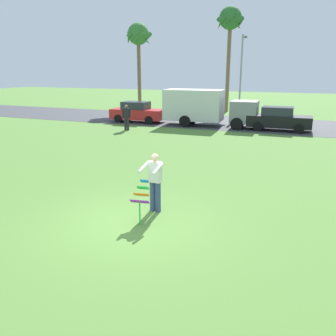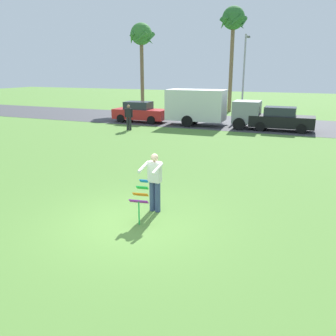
{
  "view_description": "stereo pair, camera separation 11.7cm",
  "coord_description": "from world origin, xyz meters",
  "px_view_note": "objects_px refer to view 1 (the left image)",
  "views": [
    {
      "loc": [
        4.12,
        -7.63,
        4.0
      ],
      "look_at": [
        0.28,
        2.0,
        1.05
      ],
      "focal_mm": 37.0,
      "sensor_mm": 36.0,
      "label": 1
    },
    {
      "loc": [
        4.23,
        -7.59,
        4.0
      ],
      "look_at": [
        0.28,
        2.0,
        1.05
      ],
      "focal_mm": 37.0,
      "sensor_mm": 36.0,
      "label": 2
    }
  ],
  "objects_px": {
    "parked_car_black": "(279,119)",
    "person_walker_near": "(126,117)",
    "palm_tree_right_near": "(230,23)",
    "palm_tree_left_near": "(138,38)",
    "parked_truck_grey_van": "(205,107)",
    "person_kite_flyer": "(155,180)",
    "parked_car_red": "(137,112)",
    "streetlight_pole": "(241,70)",
    "kite_held": "(141,196)"
  },
  "relations": [
    {
      "from": "kite_held",
      "to": "parked_truck_grey_van",
      "type": "bearing_deg",
      "value": 100.33
    },
    {
      "from": "palm_tree_right_near",
      "to": "person_kite_flyer",
      "type": "bearing_deg",
      "value": -82.0
    },
    {
      "from": "person_kite_flyer",
      "to": "streetlight_pole",
      "type": "distance_m",
      "value": 23.99
    },
    {
      "from": "palm_tree_left_near",
      "to": "palm_tree_right_near",
      "type": "height_order",
      "value": "palm_tree_right_near"
    },
    {
      "from": "person_walker_near",
      "to": "kite_held",
      "type": "bearing_deg",
      "value": -60.19
    },
    {
      "from": "palm_tree_left_near",
      "to": "parked_car_red",
      "type": "bearing_deg",
      "value": -65.05
    },
    {
      "from": "parked_car_red",
      "to": "streetlight_pole",
      "type": "bearing_deg",
      "value": 49.58
    },
    {
      "from": "person_kite_flyer",
      "to": "parked_car_black",
      "type": "xyz_separation_m",
      "value": [
        2.14,
        15.97,
        -0.18
      ]
    },
    {
      "from": "parked_car_red",
      "to": "parked_truck_grey_van",
      "type": "xyz_separation_m",
      "value": [
        5.47,
        0.0,
        0.64
      ]
    },
    {
      "from": "kite_held",
      "to": "parked_truck_grey_van",
      "type": "height_order",
      "value": "parked_truck_grey_van"
    },
    {
      "from": "palm_tree_left_near",
      "to": "palm_tree_right_near",
      "type": "distance_m",
      "value": 8.92
    },
    {
      "from": "kite_held",
      "to": "palm_tree_right_near",
      "type": "relative_size",
      "value": 0.12
    },
    {
      "from": "parked_car_red",
      "to": "palm_tree_right_near",
      "type": "xyz_separation_m",
      "value": [
        4.94,
        9.85,
        7.4
      ]
    },
    {
      "from": "parked_car_red",
      "to": "palm_tree_right_near",
      "type": "relative_size",
      "value": 0.44
    },
    {
      "from": "streetlight_pole",
      "to": "person_walker_near",
      "type": "height_order",
      "value": "streetlight_pole"
    },
    {
      "from": "streetlight_pole",
      "to": "person_walker_near",
      "type": "xyz_separation_m",
      "value": [
        -5.54,
        -11.48,
        -3.06
      ]
    },
    {
      "from": "parked_truck_grey_van",
      "to": "parked_car_black",
      "type": "relative_size",
      "value": 1.6
    },
    {
      "from": "person_kite_flyer",
      "to": "kite_held",
      "type": "bearing_deg",
      "value": -92.27
    },
    {
      "from": "parked_car_red",
      "to": "palm_tree_right_near",
      "type": "distance_m",
      "value": 13.27
    },
    {
      "from": "parked_car_black",
      "to": "streetlight_pole",
      "type": "bearing_deg",
      "value": 117.95
    },
    {
      "from": "kite_held",
      "to": "palm_tree_right_near",
      "type": "xyz_separation_m",
      "value": [
        -3.6,
        26.64,
        7.41
      ]
    },
    {
      "from": "parked_car_black",
      "to": "palm_tree_right_near",
      "type": "distance_m",
      "value": 13.6
    },
    {
      "from": "parked_car_black",
      "to": "parked_truck_grey_van",
      "type": "bearing_deg",
      "value": 179.99
    },
    {
      "from": "person_kite_flyer",
      "to": "parked_car_black",
      "type": "bearing_deg",
      "value": 82.38
    },
    {
      "from": "parked_car_black",
      "to": "palm_tree_right_near",
      "type": "xyz_separation_m",
      "value": [
        -5.77,
        9.85,
        7.4
      ]
    },
    {
      "from": "parked_truck_grey_van",
      "to": "palm_tree_right_near",
      "type": "height_order",
      "value": "palm_tree_right_near"
    },
    {
      "from": "parked_car_black",
      "to": "person_walker_near",
      "type": "relative_size",
      "value": 2.44
    },
    {
      "from": "kite_held",
      "to": "streetlight_pole",
      "type": "relative_size",
      "value": 0.16
    },
    {
      "from": "palm_tree_left_near",
      "to": "palm_tree_right_near",
      "type": "relative_size",
      "value": 0.87
    },
    {
      "from": "parked_car_black",
      "to": "person_walker_near",
      "type": "distance_m",
      "value": 10.35
    },
    {
      "from": "parked_truck_grey_van",
      "to": "palm_tree_left_near",
      "type": "distance_m",
      "value": 13.38
    },
    {
      "from": "palm_tree_left_near",
      "to": "palm_tree_right_near",
      "type": "xyz_separation_m",
      "value": [
        8.64,
        1.9,
        1.14
      ]
    },
    {
      "from": "person_kite_flyer",
      "to": "parked_car_black",
      "type": "distance_m",
      "value": 16.11
    },
    {
      "from": "person_kite_flyer",
      "to": "parked_car_red",
      "type": "distance_m",
      "value": 18.12
    },
    {
      "from": "person_walker_near",
      "to": "person_kite_flyer",
      "type": "bearing_deg",
      "value": -58.45
    },
    {
      "from": "person_kite_flyer",
      "to": "parked_truck_grey_van",
      "type": "xyz_separation_m",
      "value": [
        -3.09,
        15.97,
        0.46
      ]
    },
    {
      "from": "parked_truck_grey_van",
      "to": "parked_car_red",
      "type": "bearing_deg",
      "value": -179.98
    },
    {
      "from": "streetlight_pole",
      "to": "person_walker_near",
      "type": "distance_m",
      "value": 13.11
    },
    {
      "from": "person_kite_flyer",
      "to": "person_walker_near",
      "type": "relative_size",
      "value": 1.0
    },
    {
      "from": "parked_car_black",
      "to": "person_walker_near",
      "type": "height_order",
      "value": "person_walker_near"
    },
    {
      "from": "person_kite_flyer",
      "to": "streetlight_pole",
      "type": "height_order",
      "value": "streetlight_pole"
    },
    {
      "from": "parked_car_black",
      "to": "palm_tree_right_near",
      "type": "relative_size",
      "value": 0.44
    },
    {
      "from": "parked_car_black",
      "to": "person_kite_flyer",
      "type": "bearing_deg",
      "value": -97.62
    },
    {
      "from": "person_kite_flyer",
      "to": "person_walker_near",
      "type": "height_order",
      "value": "same"
    },
    {
      "from": "palm_tree_right_near",
      "to": "parked_car_black",
      "type": "bearing_deg",
      "value": -59.65
    },
    {
      "from": "kite_held",
      "to": "streetlight_pole",
      "type": "xyz_separation_m",
      "value": [
        -1.94,
        24.54,
        3.24
      ]
    },
    {
      "from": "palm_tree_left_near",
      "to": "parked_truck_grey_van",
      "type": "bearing_deg",
      "value": -40.91
    },
    {
      "from": "palm_tree_right_near",
      "to": "kite_held",
      "type": "bearing_deg",
      "value": -82.31
    },
    {
      "from": "person_kite_flyer",
      "to": "streetlight_pole",
      "type": "relative_size",
      "value": 0.25
    },
    {
      "from": "person_kite_flyer",
      "to": "palm_tree_right_near",
      "type": "bearing_deg",
      "value": 98.0
    }
  ]
}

